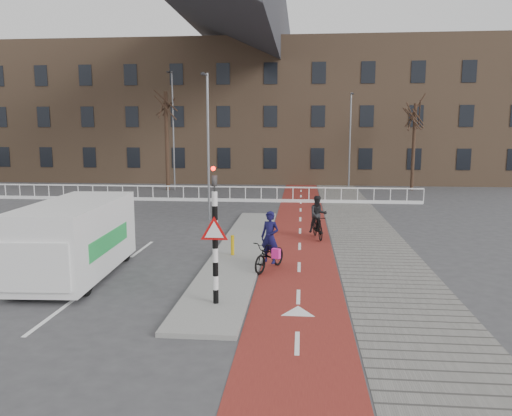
{
  "coord_description": "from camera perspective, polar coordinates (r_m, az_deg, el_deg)",
  "views": [
    {
      "loc": [
        1.55,
        -14.1,
        4.51
      ],
      "look_at": [
        -0.22,
        5.0,
        1.5
      ],
      "focal_mm": 35.0,
      "sensor_mm": 36.0,
      "label": 1
    }
  ],
  "objects": [
    {
      "name": "streetlight_left",
      "position": [
        38.1,
        -9.43,
        8.58
      ],
      "size": [
        0.12,
        0.12,
        8.74
      ],
      "primitive_type": "cylinder",
      "color": "slate",
      "rests_on": "ground"
    },
    {
      "name": "curb_island",
      "position": [
        18.77,
        -1.76,
        -4.8
      ],
      "size": [
        1.8,
        16.0,
        0.12
      ],
      "primitive_type": "cube",
      "color": "gray",
      "rests_on": "ground"
    },
    {
      "name": "streetlight_right",
      "position": [
        38.98,
        10.68,
        7.48
      ],
      "size": [
        0.12,
        0.12,
        7.28
      ],
      "primitive_type": "cylinder",
      "color": "slate",
      "rests_on": "ground"
    },
    {
      "name": "railing",
      "position": [
        32.06,
        -6.55,
        1.32
      ],
      "size": [
        28.0,
        0.1,
        0.99
      ],
      "color": "silver",
      "rests_on": "ground"
    },
    {
      "name": "streetlight_near",
      "position": [
        24.96,
        -5.48,
        6.82
      ],
      "size": [
        0.12,
        0.12,
        7.23
      ],
      "primitive_type": "cylinder",
      "color": "slate",
      "rests_on": "ground"
    },
    {
      "name": "cyclist_near",
      "position": [
        16.17,
        1.6,
        -4.88
      ],
      "size": [
        1.35,
        1.94,
        1.93
      ],
      "rotation": [
        0.0,
        0.0,
        -0.43
      ],
      "color": "black",
      "rests_on": "bike_lane"
    },
    {
      "name": "van",
      "position": [
        16.39,
        -19.94,
        -3.19
      ],
      "size": [
        2.44,
        5.51,
        2.32
      ],
      "rotation": [
        0.0,
        0.0,
        0.05
      ],
      "color": "silver",
      "rests_on": "ground"
    },
    {
      "name": "cyclist_far",
      "position": [
        20.93,
        7.08,
        -1.48
      ],
      "size": [
        0.86,
        1.72,
        1.8
      ],
      "rotation": [
        0.0,
        0.0,
        0.2
      ],
      "color": "black",
      "rests_on": "bike_lane"
    },
    {
      "name": "ground",
      "position": [
        14.88,
        -0.96,
        -8.72
      ],
      "size": [
        120.0,
        120.0,
        0.0
      ],
      "primitive_type": "plane",
      "color": "#38383A",
      "rests_on": "ground"
    },
    {
      "name": "townhouse_row",
      "position": [
        46.44,
        -0.36,
        12.99
      ],
      "size": [
        46.0,
        10.0,
        15.9
      ],
      "color": "#7F6047",
      "rests_on": "ground"
    },
    {
      "name": "bollard",
      "position": [
        17.71,
        -2.7,
        -4.26
      ],
      "size": [
        0.12,
        0.12,
        0.71
      ],
      "primitive_type": "cylinder",
      "color": "#CF9F0B",
      "rests_on": "curb_island"
    },
    {
      "name": "tree_mid",
      "position": [
        38.28,
        -10.15,
        7.5
      ],
      "size": [
        0.29,
        0.29,
        7.32
      ],
      "primitive_type": "cylinder",
      "color": "black",
      "rests_on": "ground"
    },
    {
      "name": "tree_right",
      "position": [
        39.35,
        17.56,
        6.64
      ],
      "size": [
        0.25,
        0.25,
        6.46
      ],
      "primitive_type": "cylinder",
      "color": "black",
      "rests_on": "ground"
    },
    {
      "name": "traffic_signal",
      "position": [
        12.52,
        -4.72,
        -2.72
      ],
      "size": [
        0.8,
        0.8,
        3.68
      ],
      "color": "black",
      "rests_on": "curb_island"
    },
    {
      "name": "bike_lane",
      "position": [
        24.51,
        5.08,
        -1.71
      ],
      "size": [
        2.5,
        60.0,
        0.01
      ],
      "primitive_type": "cube",
      "color": "maroon",
      "rests_on": "ground"
    },
    {
      "name": "sidewalk",
      "position": [
        24.67,
        11.6,
        -1.79
      ],
      "size": [
        3.0,
        60.0,
        0.01
      ],
      "primitive_type": "cube",
      "color": "slate",
      "rests_on": "ground"
    }
  ]
}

